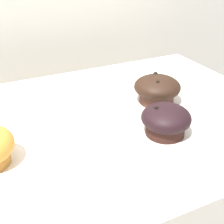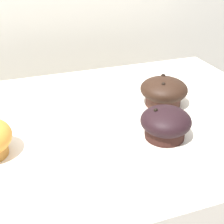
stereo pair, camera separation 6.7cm
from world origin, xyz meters
name	(u,v)px [view 2 (the right image)]	position (x,y,z in m)	size (l,w,h in m)	color
wall_back	(46,50)	(0.00, 0.60, 0.90)	(3.20, 0.10, 1.80)	beige
muffin_front_center	(166,123)	(0.14, -0.12, 0.94)	(0.11, 0.11, 0.07)	#321915
muffin_back_right	(164,91)	(0.21, 0.02, 0.94)	(0.12, 0.12, 0.07)	#492B22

